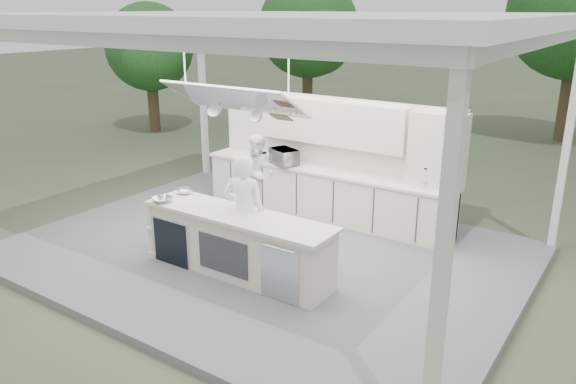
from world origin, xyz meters
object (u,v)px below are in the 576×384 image
Objects in this scene: back_counter at (323,192)px; head_chef at (245,213)px; demo_island at (237,244)px; sous_chef at (258,172)px.

back_counter is 2.83× the size of head_chef.
demo_island is 2.88m from sous_chef.
back_counter is at bearing 15.98° from sous_chef.
demo_island is 2.07× the size of sous_chef.
demo_island is 0.61× the size of back_counter.
sous_chef reaches higher than back_counter.
demo_island is at bearing -86.37° from back_counter.
back_counter is 1.36m from sous_chef.
back_counter is at bearing -101.33° from head_chef.
head_chef is (0.17, -2.60, 0.42)m from back_counter.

